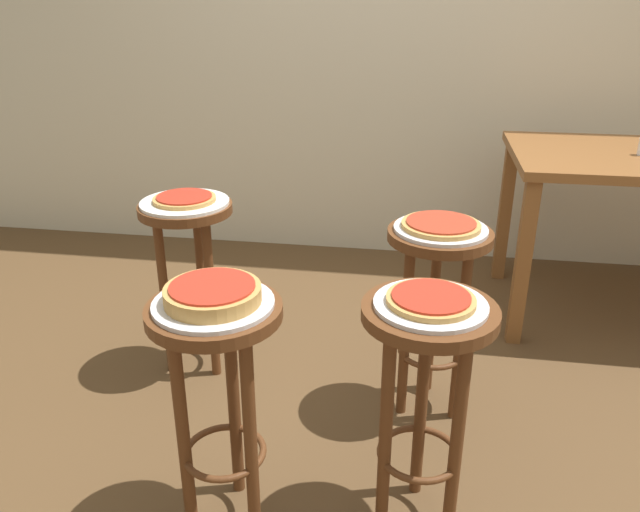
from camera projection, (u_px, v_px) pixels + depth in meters
The scene contains 14 objects.
ground_plane at pixel (367, 417), 2.28m from camera, with size 6.00×6.00×0.00m, color brown.
stool_foreground at pixel (218, 370), 1.66m from camera, with size 0.35×0.35×0.70m.
serving_plate_foreground at pixel (213, 304), 1.58m from camera, with size 0.31×0.31×0.01m, color silver.
pizza_foreground at pixel (213, 294), 1.57m from camera, with size 0.25×0.25×0.05m.
stool_middle at pixel (425, 371), 1.66m from camera, with size 0.35×0.35×0.70m.
serving_plate_middle at pixel (430, 305), 1.58m from camera, with size 0.29×0.29×0.01m, color silver.
pizza_middle at pixel (431, 299), 1.57m from camera, with size 0.23×0.23×0.02m.
stool_leftside at pixel (436, 283), 2.15m from camera, with size 0.35×0.35×0.70m.
serving_plate_leftside at pixel (441, 229), 2.07m from camera, with size 0.31×0.31×0.01m, color silver.
pizza_leftside at pixel (441, 224), 2.07m from camera, with size 0.26×0.26×0.02m.
stool_rear at pixel (189, 252), 2.41m from camera, with size 0.35×0.35×0.70m.
serving_plate_rear at pixel (185, 203), 2.33m from camera, with size 0.33×0.33×0.01m, color white.
pizza_rear at pixel (184, 198), 2.32m from camera, with size 0.23×0.23×0.02m.
dining_table at pixel (633, 179), 2.75m from camera, with size 1.06×0.78×0.78m.
Camera 1 is at (0.13, -1.87, 1.44)m, focal length 35.18 mm.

